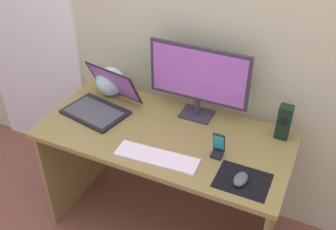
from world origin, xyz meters
TOP-DOWN VIEW (x-y plane):
  - ground_plane at (0.00, 0.00)m, footprint 8.00×8.00m
  - wall_back at (0.00, 0.40)m, footprint 6.00×0.04m
  - door_left at (-1.21, 0.36)m, footprint 0.82×0.02m
  - desk at (0.00, 0.00)m, footprint 1.36×0.65m
  - monitor at (0.10, 0.23)m, footprint 0.57×0.14m
  - speaker_right at (0.58, 0.23)m, footprint 0.07×0.07m
  - laptop at (-0.43, 0.06)m, footprint 0.41×0.41m
  - fishbowl at (-0.47, 0.23)m, footprint 0.18×0.18m
  - keyboard_external at (0.05, -0.20)m, footprint 0.43×0.15m
  - mousepad at (0.49, -0.18)m, footprint 0.25×0.20m
  - mouse at (0.48, -0.19)m, footprint 0.07×0.11m
  - phone_in_dock at (0.32, -0.05)m, footprint 0.06×0.06m

SIDE VIEW (x-z plane):
  - ground_plane at x=0.00m, z-range 0.00..0.00m
  - desk at x=0.00m, z-range 0.21..0.95m
  - mousepad at x=0.49m, z-range 0.74..0.74m
  - keyboard_external at x=0.05m, z-range 0.74..0.75m
  - mouse at x=0.48m, z-range 0.74..0.78m
  - laptop at x=-0.43m, z-range 0.67..0.90m
  - phone_in_dock at x=0.32m, z-range 0.72..0.85m
  - fishbowl at x=-0.47m, z-range 0.73..0.91m
  - speaker_right at x=0.58m, z-range 0.74..0.93m
  - monitor at x=0.10m, z-range 0.77..1.19m
  - door_left at x=-1.21m, z-range 0.00..2.02m
  - wall_back at x=0.00m, z-range 0.00..2.50m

